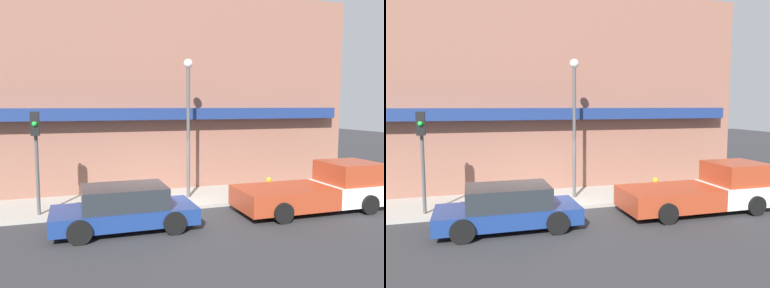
% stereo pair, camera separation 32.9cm
% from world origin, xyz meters
% --- Properties ---
extents(ground_plane, '(80.00, 80.00, 0.00)m').
position_xyz_m(ground_plane, '(0.00, 0.00, 0.00)').
color(ground_plane, '#2D2D30').
extents(sidewalk, '(36.00, 3.13, 0.13)m').
position_xyz_m(sidewalk, '(0.00, 1.56, 0.06)').
color(sidewalk, '#9E998E').
rests_on(sidewalk, ground).
extents(building, '(19.80, 3.80, 9.15)m').
position_xyz_m(building, '(-0.02, 4.60, 4.48)').
color(building, brown).
rests_on(building, ground).
extents(pickup_truck, '(5.65, 2.27, 1.75)m').
position_xyz_m(pickup_truck, '(5.41, -1.48, 0.77)').
color(pickup_truck, white).
rests_on(pickup_truck, ground).
extents(parked_car, '(4.43, 2.12, 1.38)m').
position_xyz_m(parked_car, '(-1.79, -1.48, 0.68)').
color(parked_car, navy).
rests_on(parked_car, ground).
extents(fire_hydrant, '(0.21, 0.21, 0.71)m').
position_xyz_m(fire_hydrant, '(4.62, 0.91, 0.48)').
color(fire_hydrant, yellow).
rests_on(fire_hydrant, sidewalk).
extents(street_lamp, '(0.36, 0.36, 5.58)m').
position_xyz_m(street_lamp, '(1.18, 1.38, 3.61)').
color(street_lamp, '#4C4C4C').
rests_on(street_lamp, sidewalk).
extents(traffic_light, '(0.28, 0.42, 3.54)m').
position_xyz_m(traffic_light, '(-4.45, 0.48, 2.57)').
color(traffic_light, '#4C4C4C').
rests_on(traffic_light, sidewalk).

